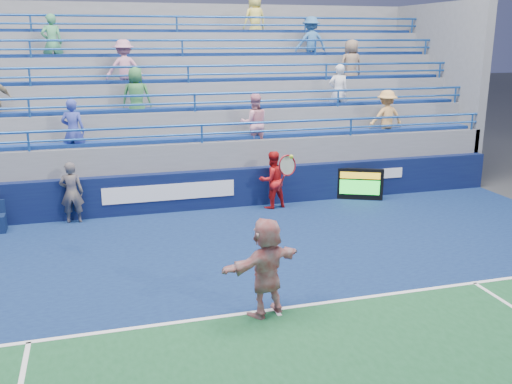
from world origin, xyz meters
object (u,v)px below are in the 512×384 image
object	(u,v)px
tennis_player	(267,267)
line_judge	(72,193)
ball_girl	(272,180)
serve_speed_board	(360,184)

from	to	relation	value
tennis_player	line_judge	xyz separation A→B (m)	(-3.34, 6.27, -0.07)
ball_girl	line_judge	bearing A→B (deg)	-13.10
line_judge	ball_girl	size ratio (longest dim) A/B	1.00
serve_speed_board	ball_girl	world-z (taller)	ball_girl
tennis_player	ball_girl	size ratio (longest dim) A/B	1.73
serve_speed_board	tennis_player	distance (m)	7.86
tennis_player	ball_girl	world-z (taller)	tennis_player
serve_speed_board	ball_girl	size ratio (longest dim) A/B	0.80
line_judge	ball_girl	distance (m)	5.39
tennis_player	ball_girl	xyz separation A→B (m)	(2.04, 6.13, -0.07)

